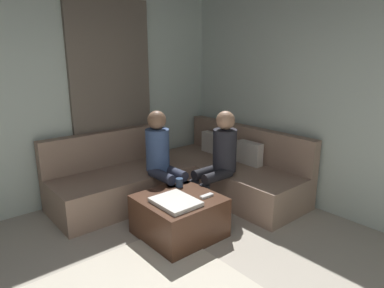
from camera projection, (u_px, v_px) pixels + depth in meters
name	position (u px, v px, depth m)	size (l,w,h in m)	color
curtain_panel	(113.00, 100.00, 4.38)	(0.06, 1.10, 2.50)	#726659
sectional_couch	(184.00, 176.00, 4.44)	(2.10, 2.55, 0.87)	#9E7F6B
ottoman	(179.00, 216.00, 3.49)	(0.76, 0.76, 0.42)	#4C2D1E
folded_blanket	(176.00, 202.00, 3.29)	(0.44, 0.36, 0.04)	white
coffee_mug	(179.00, 182.00, 3.70)	(0.08, 0.08, 0.10)	#334C72
game_remote	(207.00, 196.00, 3.44)	(0.05, 0.15, 0.02)	white
person_on_couch_back	(219.00, 158.00, 3.95)	(0.30, 0.60, 1.20)	black
person_on_couch_side	(162.00, 158.00, 3.95)	(0.60, 0.30, 1.20)	#2D3347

